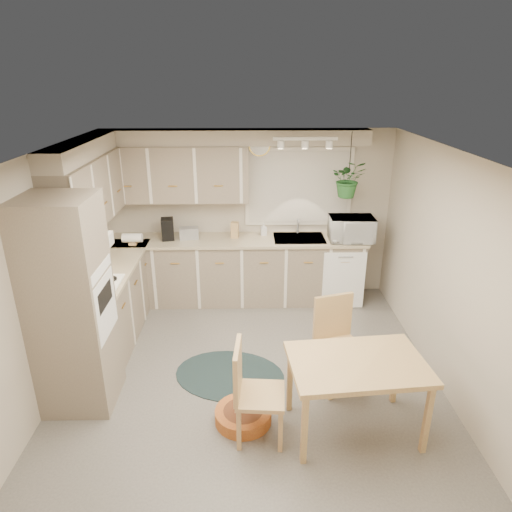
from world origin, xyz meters
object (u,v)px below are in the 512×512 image
(pet_bed, at_px, (243,416))
(chair_back, at_px, (340,346))
(chair_left, at_px, (261,393))
(dining_table, at_px, (354,396))
(braided_rug, at_px, (230,375))
(microwave, at_px, (351,226))

(pet_bed, bearing_deg, chair_back, 28.07)
(chair_left, distance_m, chair_back, 1.10)
(dining_table, bearing_deg, chair_left, -175.87)
(braided_rug, distance_m, pet_bed, 0.73)
(chair_back, xyz_separation_m, microwave, (0.47, 1.91, 0.66))
(chair_back, relative_size, microwave, 1.60)
(chair_back, distance_m, braided_rug, 1.26)
(chair_left, relative_size, microwave, 1.56)
(braided_rug, relative_size, microwave, 2.01)
(dining_table, distance_m, braided_rug, 1.47)
(chair_back, bearing_deg, pet_bed, 11.55)
(chair_left, relative_size, pet_bed, 1.75)
(dining_table, distance_m, chair_left, 0.86)
(dining_table, height_order, microwave, microwave)
(dining_table, xyz_separation_m, microwave, (0.46, 2.56, 0.77))
(chair_back, bearing_deg, chair_left, 23.94)
(microwave, bearing_deg, braided_rug, -132.19)
(chair_back, bearing_deg, dining_table, 74.16)
(dining_table, xyz_separation_m, chair_back, (-0.01, 0.66, 0.11))
(dining_table, relative_size, chair_back, 1.23)
(braided_rug, xyz_separation_m, pet_bed, (0.15, -0.71, 0.06))
(chair_left, bearing_deg, microwave, 157.61)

